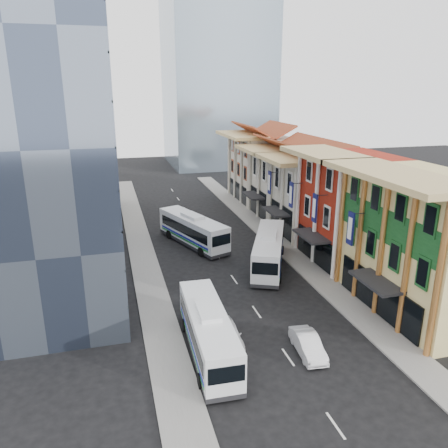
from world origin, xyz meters
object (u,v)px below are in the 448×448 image
object	(u,v)px
office_tower	(44,132)
bus_left_far	(193,229)
shophouse_tan	(424,245)
bus_right	(269,250)
sedan_right	(308,345)
bus_left_near	(208,331)
sedan_left	(228,334)

from	to	relation	value
office_tower	bus_left_far	size ratio (longest dim) A/B	2.43
shophouse_tan	office_tower	bearing A→B (deg)	155.70
shophouse_tan	bus_right	bearing A→B (deg)	127.45
bus_left_far	sedan_right	bearing A→B (deg)	-102.32
bus_left_far	shophouse_tan	bearing A→B (deg)	-73.58
office_tower	bus_left_near	world-z (taller)	office_tower
shophouse_tan	bus_left_far	xyz separation A→B (m)	(-16.00, 21.40, -4.02)
bus_left_far	office_tower	bearing A→B (deg)	-174.09
bus_left_near	bus_left_far	xyz separation A→B (m)	(3.50, 23.32, 0.14)
office_tower	sedan_right	world-z (taller)	office_tower
office_tower	sedan_left	bearing A→B (deg)	-48.38
office_tower	sedan_left	size ratio (longest dim) A/B	6.73
shophouse_tan	sedan_left	xyz separation A→B (m)	(-17.70, -0.98, -5.24)
bus_right	sedan_right	distance (m)	16.52
shophouse_tan	bus_left_far	distance (m)	27.02
shophouse_tan	bus_left_far	size ratio (longest dim) A/B	1.13
shophouse_tan	sedan_right	xyz separation A→B (m)	(-12.43, -3.91, -5.26)
shophouse_tan	office_tower	xyz separation A→B (m)	(-31.00, 14.00, 9.00)
shophouse_tan	office_tower	world-z (taller)	office_tower
sedan_right	shophouse_tan	bearing A→B (deg)	22.37
sedan_right	bus_left_far	bearing A→B (deg)	102.93
office_tower	bus_left_near	xyz separation A→B (m)	(11.50, -15.92, -13.15)
office_tower	bus_left_far	world-z (taller)	office_tower
shophouse_tan	sedan_right	world-z (taller)	shophouse_tan
office_tower	bus_left_far	xyz separation A→B (m)	(15.00, 7.40, -13.02)
shophouse_tan	bus_left_near	size ratio (longest dim) A/B	1.22
office_tower	sedan_right	size ratio (longest dim) A/B	6.68
bus_left_far	bus_right	bearing A→B (deg)	-74.50
bus_left_near	sedan_right	distance (m)	7.43
bus_right	bus_left_near	bearing A→B (deg)	-101.17
shophouse_tan	bus_left_near	world-z (taller)	shophouse_tan
bus_left_far	sedan_right	world-z (taller)	bus_left_far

